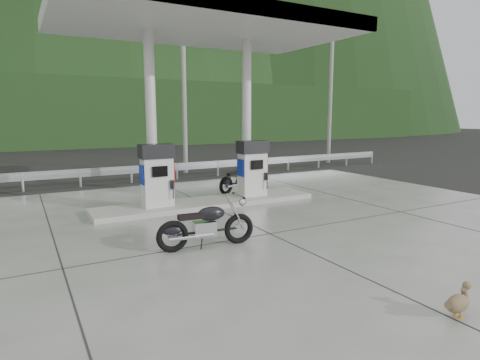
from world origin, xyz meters
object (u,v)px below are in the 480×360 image
gas_pump_left (157,175)px  gas_pump_right (253,168)px  motorcycle_left (239,179)px  motorcycle_right (207,226)px  duck (458,304)px

gas_pump_left → gas_pump_right: (3.20, 0.00, 0.00)m
motorcycle_left → motorcycle_right: 6.34m
gas_pump_left → motorcycle_right: (-0.11, -3.67, -0.58)m
gas_pump_left → duck: size_ratio=3.22×
gas_pump_left → gas_pump_right: same height
gas_pump_left → gas_pump_right: 3.20m
gas_pump_left → duck: bearing=-78.3°
gas_pump_right → motorcycle_left: 1.66m
motorcycle_right → gas_pump_right: bearing=54.0°
duck → motorcycle_left: bearing=71.9°
gas_pump_left → motorcycle_left: 3.89m
gas_pump_right → duck: size_ratio=3.22×
gas_pump_left → motorcycle_left: size_ratio=0.92×
gas_pump_left → duck: (1.67, -8.07, -0.85)m
gas_pump_right → duck: 8.26m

